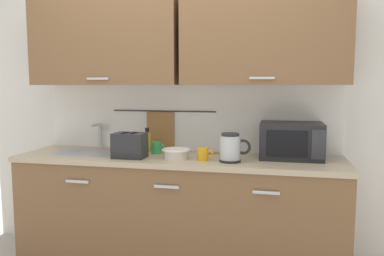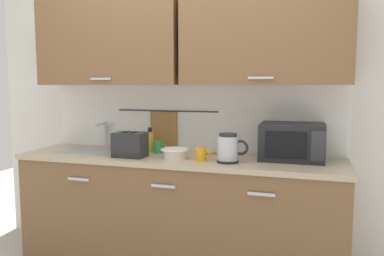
{
  "view_description": "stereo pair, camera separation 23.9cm",
  "coord_description": "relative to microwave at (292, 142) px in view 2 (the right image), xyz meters",
  "views": [
    {
      "loc": [
        0.75,
        -2.55,
        1.45
      ],
      "look_at": [
        0.11,
        0.33,
        1.12
      ],
      "focal_mm": 36.07,
      "sensor_mm": 36.0,
      "label": 1
    },
    {
      "loc": [
        0.98,
        -2.49,
        1.45
      ],
      "look_at": [
        0.11,
        0.33,
        1.12
      ],
      "focal_mm": 36.07,
      "sensor_mm": 36.0,
      "label": 2
    }
  ],
  "objects": [
    {
      "name": "back_wall_assembly",
      "position": [
        -0.85,
        0.12,
        0.49
      ],
      "size": [
        3.7,
        0.41,
        2.5
      ],
      "color": "silver",
      "rests_on": "ground"
    },
    {
      "name": "microwave",
      "position": [
        0.0,
        0.0,
        0.0
      ],
      "size": [
        0.46,
        0.35,
        0.27
      ],
      "color": "black",
      "rests_on": "counter_unit"
    },
    {
      "name": "dish_soap_bottle",
      "position": [
        -1.16,
        0.06,
        -0.05
      ],
      "size": [
        0.06,
        0.06,
        0.2
      ],
      "color": "yellow",
      "rests_on": "counter_unit"
    },
    {
      "name": "wooden_spoon",
      "position": [
        -0.54,
        0.07,
        -0.13
      ],
      "size": [
        0.27,
        0.09,
        0.01
      ],
      "color": "#9E7042",
      "rests_on": "counter_unit"
    },
    {
      "name": "mug_by_kettle",
      "position": [
        -0.63,
        -0.23,
        -0.09
      ],
      "size": [
        0.12,
        0.08,
        0.09
      ],
      "color": "orange",
      "rests_on": "counter_unit"
    },
    {
      "name": "mug_near_sink",
      "position": [
        -1.05,
        -0.02,
        -0.09
      ],
      "size": [
        0.12,
        0.08,
        0.09
      ],
      "color": "green",
      "rests_on": "counter_unit"
    },
    {
      "name": "toaster",
      "position": [
        -1.19,
        -0.25,
        -0.04
      ],
      "size": [
        0.26,
        0.17,
        0.19
      ],
      "color": "#232326",
      "rests_on": "counter_unit"
    },
    {
      "name": "counter_unit",
      "position": [
        -0.86,
        -0.11,
        -0.58
      ],
      "size": [
        2.53,
        0.64,
        0.9
      ],
      "color": "brown",
      "rests_on": "ground"
    },
    {
      "name": "mixing_bowl",
      "position": [
        -0.84,
        -0.21,
        -0.09
      ],
      "size": [
        0.21,
        0.21,
        0.08
      ],
      "color": "silver",
      "rests_on": "counter_unit"
    },
    {
      "name": "sink_faucet",
      "position": [
        -1.62,
        0.12,
        0.01
      ],
      "size": [
        0.09,
        0.17,
        0.22
      ],
      "color": "#B2B5BA",
      "rests_on": "counter_unit"
    },
    {
      "name": "electric_kettle",
      "position": [
        -0.43,
        -0.23,
        -0.03
      ],
      "size": [
        0.23,
        0.16,
        0.21
      ],
      "color": "black",
      "rests_on": "counter_unit"
    }
  ]
}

